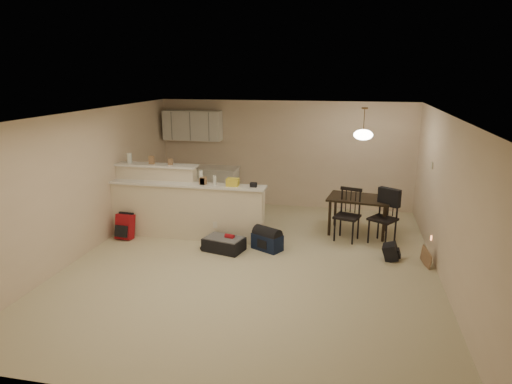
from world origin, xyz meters
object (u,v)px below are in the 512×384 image
(pendant_lamp, at_px, (363,134))
(dining_chair_near, at_px, (347,215))
(dining_chair_far, at_px, (383,218))
(black_daypack, at_px, (391,252))
(navy_duffel, at_px, (267,242))
(red_backpack, at_px, (125,227))
(suitcase, at_px, (224,244))
(dining_table, at_px, (359,202))

(pendant_lamp, distance_m, dining_chair_near, 1.57)
(dining_chair_far, xyz_separation_m, black_daypack, (0.11, -0.76, -0.37))
(navy_duffel, xyz_separation_m, black_daypack, (2.17, 0.00, -0.01))
(red_backpack, height_order, navy_duffel, red_backpack)
(pendant_lamp, xyz_separation_m, suitcase, (-2.37, -1.44, -1.87))
(dining_chair_far, xyz_separation_m, red_backpack, (-4.86, -0.76, -0.27))
(pendant_lamp, bearing_deg, dining_chair_far, -47.77)
(pendant_lamp, height_order, suitcase, pendant_lamp)
(navy_duffel, bearing_deg, suitcase, -136.16)
(suitcase, relative_size, red_backpack, 1.44)
(dining_chair_near, bearing_deg, red_backpack, -151.86)
(suitcase, bearing_deg, dining_table, 45.50)
(dining_table, xyz_separation_m, navy_duffel, (-1.62, -1.24, -0.51))
(red_backpack, bearing_deg, dining_chair_near, 16.29)
(dining_chair_near, distance_m, navy_duffel, 1.64)
(dining_chair_near, bearing_deg, pendant_lamp, 81.43)
(dining_chair_far, relative_size, suitcase, 1.47)
(dining_chair_near, distance_m, suitcase, 2.41)
(black_daypack, bearing_deg, dining_table, 31.89)
(pendant_lamp, bearing_deg, red_backpack, -164.33)
(dining_table, xyz_separation_m, dining_chair_near, (-0.22, -0.45, -0.15))
(suitcase, bearing_deg, navy_duffel, 29.28)
(dining_chair_near, xyz_separation_m, dining_chair_far, (0.66, -0.03, 0.01))
(dining_chair_near, relative_size, navy_duffel, 1.86)
(pendant_lamp, distance_m, navy_duffel, 2.75)
(dining_chair_near, distance_m, red_backpack, 4.28)
(navy_duffel, bearing_deg, dining_table, 66.24)
(dining_chair_far, bearing_deg, navy_duffel, -126.29)
(dining_table, bearing_deg, dining_chair_far, -39.96)
(dining_chair_far, bearing_deg, dining_table, 165.68)
(navy_duffel, bearing_deg, dining_chair_far, 49.01)
(dining_table, bearing_deg, suitcase, -140.89)
(dining_chair_near, bearing_deg, suitcase, -137.75)
(dining_table, bearing_deg, red_backpack, -156.52)
(dining_table, relative_size, black_daypack, 4.19)
(dining_chair_far, bearing_deg, dining_chair_near, -149.42)
(pendant_lamp, relative_size, navy_duffel, 1.15)
(dining_chair_near, xyz_separation_m, black_daypack, (0.77, -0.79, -0.37))
(dining_chair_far, bearing_deg, pendant_lamp, 165.68)
(dining_table, height_order, dining_chair_near, dining_chair_near)
(pendant_lamp, bearing_deg, suitcase, -148.70)
(navy_duffel, height_order, black_daypack, navy_duffel)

